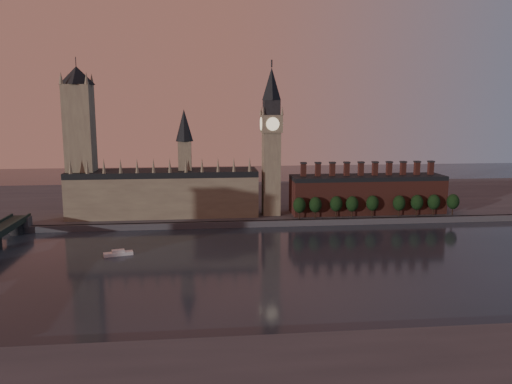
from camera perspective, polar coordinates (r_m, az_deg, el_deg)
ground at (r=249.79m, az=2.86°, el=-8.75°), size 900.00×900.00×0.00m
north_bank at (r=420.99m, az=-0.88°, el=-0.94°), size 900.00×182.00×4.00m
palace_of_westminster at (r=354.83m, az=-10.37°, el=0.16°), size 130.00×30.30×74.00m
victoria_tower at (r=359.52m, az=-19.46°, el=5.91°), size 24.00×24.00×108.00m
big_ben at (r=348.22m, az=1.76°, el=5.97°), size 15.00×15.00×107.00m
chimney_block at (r=368.71m, az=12.57°, el=-0.16°), size 110.00×25.00×37.00m
embankment_tree_0 at (r=340.35m, az=4.98°, el=-1.51°), size 8.60×8.60×14.88m
embankment_tree_1 at (r=342.97m, az=6.80°, el=-1.45°), size 8.60×8.60×14.88m
embankment_tree_2 at (r=347.98m, az=9.15°, el=-1.35°), size 8.60×8.60×14.88m
embankment_tree_3 at (r=349.98m, az=10.93°, el=-1.34°), size 8.60×8.60×14.88m
embankment_tree_4 at (r=355.61m, az=13.17°, el=-1.25°), size 8.60×8.60×14.88m
embankment_tree_5 at (r=360.55m, az=16.04°, el=-1.22°), size 8.60×8.60×14.88m
embankment_tree_6 at (r=366.71m, az=17.92°, el=-1.14°), size 8.60×8.60×14.88m
embankment_tree_7 at (r=371.95m, az=19.66°, el=-1.09°), size 8.60×8.60×14.88m
embankment_tree_8 at (r=378.47m, az=21.59°, el=-1.03°), size 8.60×8.60×14.88m
river_boat at (r=281.02m, az=-15.47°, el=-6.76°), size 15.99×8.23×3.08m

